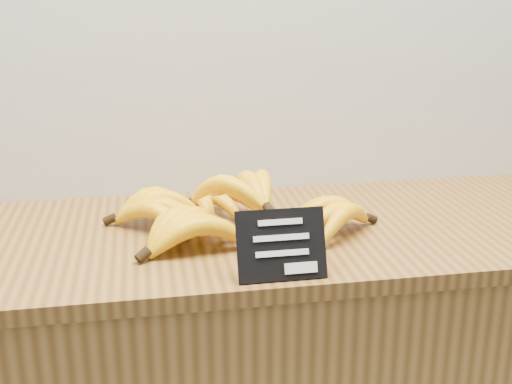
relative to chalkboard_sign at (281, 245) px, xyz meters
The scene contains 3 objects.
counter_top 0.24m from the chalkboard_sign, 92.52° to the left, with size 1.53×0.54×0.03m, color brown.
chalkboard_sign is the anchor object (origin of this frame).
banana_pile 0.23m from the chalkboard_sign, 106.78° to the left, with size 0.54×0.33×0.12m.
Camera 1 is at (-0.18, 1.58, 1.39)m, focal length 45.00 mm.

